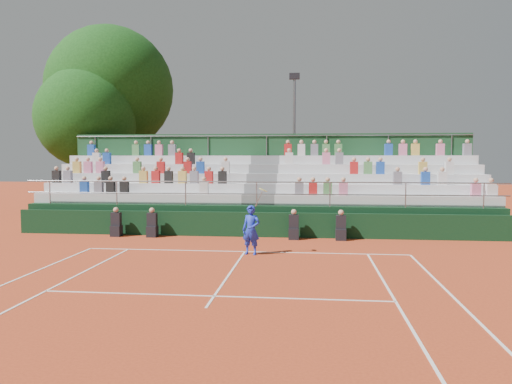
# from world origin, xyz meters

# --- Properties ---
(ground) EXTENTS (90.00, 90.00, 0.00)m
(ground) POSITION_xyz_m (0.00, 0.00, 0.00)
(ground) COLOR #B9411E
(ground) RESTS_ON ground
(courtside_wall) EXTENTS (20.00, 0.15, 1.00)m
(courtside_wall) POSITION_xyz_m (0.00, 3.20, 0.50)
(courtside_wall) COLOR black
(courtside_wall) RESTS_ON ground
(line_officials) EXTENTS (9.44, 0.40, 1.19)m
(line_officials) POSITION_xyz_m (-1.21, 2.75, 0.48)
(line_officials) COLOR black
(line_officials) RESTS_ON ground
(grandstand) EXTENTS (20.00, 5.20, 4.40)m
(grandstand) POSITION_xyz_m (-0.01, 6.44, 1.07)
(grandstand) COLOR black
(grandstand) RESTS_ON ground
(tennis_player) EXTENTS (0.87, 0.52, 2.22)m
(tennis_player) POSITION_xyz_m (0.27, -0.45, 0.83)
(tennis_player) COLOR #1B33CE
(tennis_player) RESTS_ON ground
(tree_west) EXTENTS (5.86, 5.86, 8.47)m
(tree_west) POSITION_xyz_m (-10.78, 11.36, 5.53)
(tree_west) COLOR #362113
(tree_west) RESTS_ON ground
(tree_east) EXTENTS (7.80, 7.80, 11.36)m
(tree_east) POSITION_xyz_m (-10.29, 13.69, 7.44)
(tree_east) COLOR #362113
(tree_east) RESTS_ON ground
(floodlight_mast) EXTENTS (0.60, 0.25, 8.08)m
(floodlight_mast) POSITION_xyz_m (1.25, 12.68, 4.71)
(floodlight_mast) COLOR gray
(floodlight_mast) RESTS_ON ground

